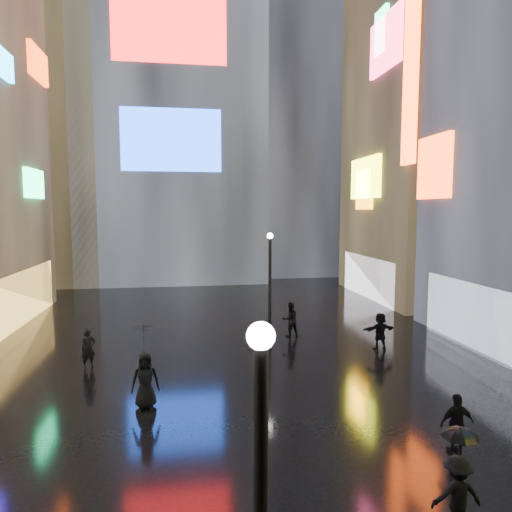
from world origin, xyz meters
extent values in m
plane|color=black|center=(0.00, 20.00, 0.00)|extent=(140.00, 140.00, 0.00)
cube|color=#FFC659|center=(-11.10, 26.00, 1.50)|extent=(0.20, 10.00, 3.00)
cube|color=#1CFF8C|center=(-10.85, 27.82, 7.91)|extent=(0.25, 3.00, 1.71)
cube|color=#FF400C|center=(-10.85, 29.70, 15.31)|extent=(0.25, 3.32, 1.94)
cube|color=white|center=(11.10, 17.00, 1.50)|extent=(0.20, 9.00, 3.00)
cube|color=#FF400C|center=(10.85, 21.12, 8.58)|extent=(0.25, 2.99, 3.26)
cube|color=#FF400C|center=(10.85, 24.00, 14.00)|extent=(0.25, 1.40, 10.00)
cube|color=black|center=(16.00, 30.00, 14.00)|extent=(10.00, 12.00, 28.00)
cube|color=white|center=(11.10, 30.00, 1.50)|extent=(0.20, 9.00, 3.00)
cube|color=#ECFF19|center=(10.85, 30.32, 8.66)|extent=(0.25, 4.92, 2.91)
cube|color=#FF3266|center=(10.85, 27.51, 17.02)|extent=(0.25, 4.36, 3.46)
cube|color=orange|center=(10.85, 30.44, 7.84)|extent=(0.25, 2.63, 2.87)
cube|color=#1CFF8C|center=(10.85, 28.19, 17.94)|extent=(0.25, 1.69, 2.90)
cube|color=black|center=(-3.00, 44.00, 21.00)|extent=(16.00, 14.00, 42.00)
cube|color=#FF1414|center=(-3.00, 36.90, 21.00)|extent=(9.00, 0.20, 6.00)
cube|color=#194CFF|center=(-3.00, 36.90, 12.00)|extent=(8.00, 0.20, 5.00)
cube|color=black|center=(9.00, 46.00, 17.00)|extent=(12.00, 12.00, 34.00)
cube|color=black|center=(-14.00, 42.00, 13.00)|extent=(10.00, 10.00, 26.00)
sphere|color=white|center=(-1.32, 3.32, 5.05)|extent=(0.30, 0.30, 0.30)
cylinder|color=black|center=(2.22, 21.53, 2.50)|extent=(0.16, 0.16, 5.00)
sphere|color=white|center=(2.22, 21.53, 5.05)|extent=(0.30, 0.30, 0.30)
imported|color=black|center=(3.14, 6.51, 0.77)|extent=(1.04, 0.65, 1.55)
imported|color=black|center=(4.88, 9.22, 0.80)|extent=(0.94, 0.40, 1.59)
imported|color=black|center=(-3.39, 13.31, 0.91)|extent=(0.93, 0.64, 1.82)
imported|color=black|center=(6.69, 18.01, 0.85)|extent=(1.61, 0.64, 1.69)
imported|color=black|center=(-5.97, 17.48, 0.79)|extent=(0.69, 0.61, 1.59)
imported|color=black|center=(3.13, 20.77, 0.87)|extent=(0.94, 0.79, 1.73)
imported|color=black|center=(3.14, 6.51, 1.86)|extent=(0.77, 0.77, 0.62)
imported|color=black|center=(-3.39, 13.31, 2.29)|extent=(1.46, 1.45, 0.94)
camera|label=1|loc=(-2.08, -1.22, 6.34)|focal=32.00mm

